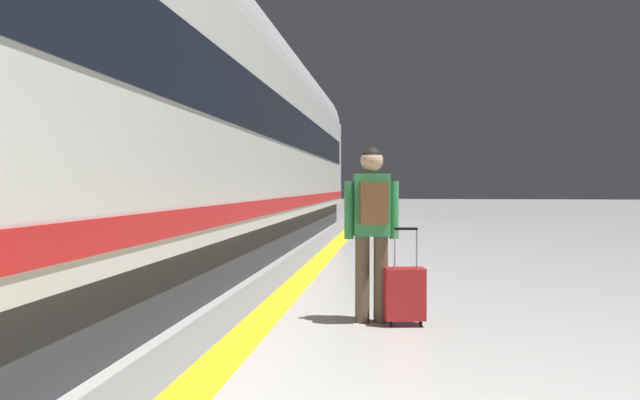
% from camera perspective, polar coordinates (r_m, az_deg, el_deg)
% --- Properties ---
extents(safety_line_strip, '(0.36, 80.00, 0.01)m').
position_cam_1_polar(safety_line_strip, '(9.88, -0.69, -6.39)').
color(safety_line_strip, yellow).
rests_on(safety_line_strip, ground).
extents(tactile_edge_band, '(0.63, 80.00, 0.01)m').
position_cam_1_polar(tactile_edge_band, '(9.93, -2.62, -6.36)').
color(tactile_edge_band, slate).
rests_on(tactile_edge_band, ground).
extents(high_speed_train, '(2.94, 29.14, 4.97)m').
position_cam_1_polar(high_speed_train, '(9.53, -14.30, 8.33)').
color(high_speed_train, '#38383D').
rests_on(high_speed_train, ground).
extents(passenger_near, '(0.53, 0.37, 1.71)m').
position_cam_1_polar(passenger_near, '(5.91, 4.92, -1.77)').
color(passenger_near, brown).
rests_on(passenger_near, ground).
extents(suitcase_near, '(0.41, 0.29, 0.94)m').
position_cam_1_polar(suitcase_near, '(5.91, 7.97, -8.72)').
color(suitcase_near, '#A51E1E').
rests_on(suitcase_near, ground).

